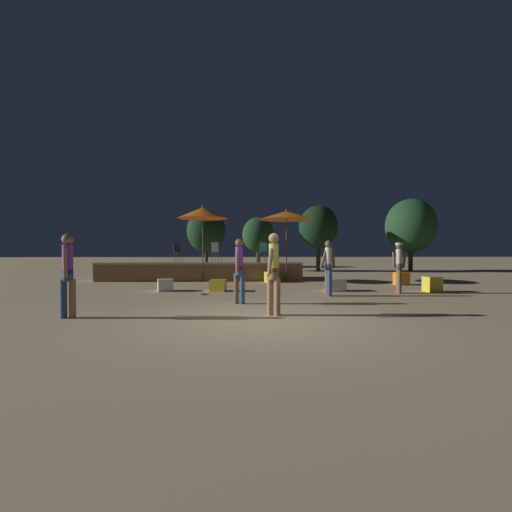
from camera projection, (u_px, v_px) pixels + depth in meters
name	position (u px, v px, depth m)	size (l,w,h in m)	color
ground_plane	(263.00, 320.00, 6.77)	(120.00, 120.00, 0.00)	tan
wooden_deck	(203.00, 271.00, 16.23)	(9.12, 2.68, 0.83)	olive
patio_umbrella_0	(286.00, 216.00, 14.95)	(2.47, 2.47, 3.16)	brown
patio_umbrella_1	(203.00, 213.00, 14.84)	(2.18, 2.18, 3.31)	brown
cube_seat_0	(432.00, 284.00, 11.33)	(0.50, 0.50, 0.50)	yellow
cube_seat_1	(271.00, 277.00, 14.68)	(0.63, 0.63, 0.45)	yellow
cube_seat_2	(165.00, 285.00, 11.55)	(0.60, 0.60, 0.40)	white
cube_seat_3	(336.00, 285.00, 11.57)	(0.63, 0.63, 0.42)	white
cube_seat_4	(401.00, 279.00, 13.60)	(0.53, 0.53, 0.49)	orange
cube_seat_5	(218.00, 285.00, 11.50)	(0.57, 0.57, 0.38)	yellow
person_0	(328.00, 266.00, 10.27)	(0.50, 0.29, 1.67)	#2D4C7F
person_1	(274.00, 271.00, 7.22)	(0.32, 0.47, 1.74)	#997051
person_2	(68.00, 273.00, 6.95)	(0.29, 0.48, 1.71)	#2D4C7F
person_3	(399.00, 265.00, 10.92)	(0.44, 0.28, 1.62)	brown
person_4	(239.00, 269.00, 8.78)	(0.29, 0.47, 1.67)	#2D4C7F
bistro_chair_0	(216.00, 250.00, 15.75)	(0.45, 0.45, 0.90)	#47474C
bistro_chair_1	(178.00, 250.00, 16.21)	(0.47, 0.48, 0.90)	#2D3338
bistro_chair_2	(263.00, 250.00, 16.08)	(0.43, 0.43, 0.90)	#1E4C47
frisbee_disc	(202.00, 294.00, 10.60)	(0.25, 0.25, 0.03)	#E54C99
background_tree_0	(411.00, 226.00, 22.42)	(3.22, 3.22, 4.74)	#3D2B1C
background_tree_1	(318.00, 227.00, 22.17)	(2.52, 2.52, 4.27)	#3D2B1C
background_tree_2	(258.00, 235.00, 22.48)	(2.09, 2.09, 3.55)	#3D2B1C
background_tree_3	(206.00, 231.00, 28.04)	(3.16, 3.16, 4.68)	#3D2B1C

